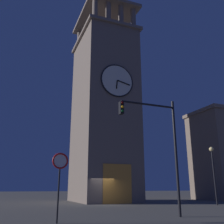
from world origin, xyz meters
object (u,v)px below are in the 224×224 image
street_lamp (213,164)px  no_horn_sign (60,167)px  traffic_signal_near (160,136)px  clocktower (104,110)px

street_lamp → no_horn_sign: 18.07m
traffic_signal_near → street_lamp: traffic_signal_near is taller
street_lamp → no_horn_sign: bearing=24.8°
traffic_signal_near → street_lamp: size_ratio=1.25×
clocktower → traffic_signal_near: bearing=81.5°
clocktower → no_horn_sign: 21.12m
traffic_signal_near → clocktower: bearing=-98.5°
traffic_signal_near → no_horn_sign: (5.89, 0.30, -1.97)m
traffic_signal_near → no_horn_sign: size_ratio=2.12×
traffic_signal_near → no_horn_sign: traffic_signal_near is taller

